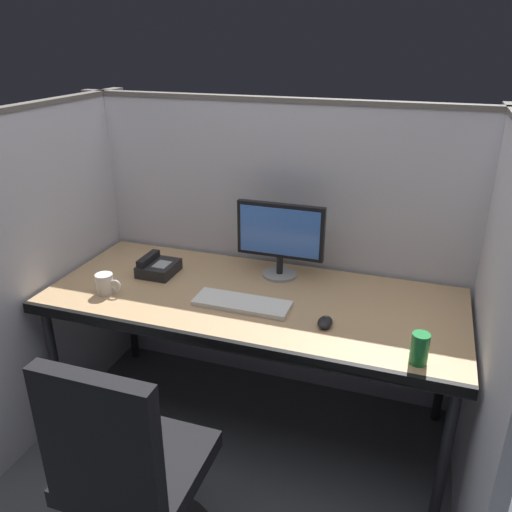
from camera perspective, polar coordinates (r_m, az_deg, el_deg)
name	(u,v)px	position (r m, az deg, el deg)	size (l,w,h in m)	color
ground_plane	(232,465)	(2.60, -2.67, -22.01)	(8.00, 8.00, 0.00)	#4C5156
cubicle_partition_rear	(280,251)	(2.75, 2.65, 0.60)	(2.21, 0.06, 1.57)	silver
cubicle_partition_left	(56,266)	(2.75, -21.11, -1.03)	(0.06, 1.41, 1.57)	silver
cubicle_partition_right	(490,335)	(2.19, 24.31, -7.95)	(0.06, 1.41, 1.57)	silver
desk	(252,307)	(2.40, -0.48, -5.60)	(1.90, 0.80, 0.74)	tan
office_chair	(135,498)	(2.03, -13.19, -24.51)	(0.52, 0.52, 0.97)	black
monitor_center	(280,235)	(2.50, 2.68, 2.30)	(0.43, 0.17, 0.37)	gray
keyboard_main	(242,303)	(2.30, -1.55, -5.23)	(0.43, 0.15, 0.02)	silver
computer_mouse	(325,322)	(2.17, 7.61, -7.23)	(0.06, 0.10, 0.04)	black
desk_phone	(158,267)	(2.64, -10.78, -1.21)	(0.17, 0.19, 0.09)	black
coffee_mug	(105,284)	(2.49, -16.25, -2.95)	(0.13, 0.08, 0.09)	silver
soda_can	(420,348)	(2.00, 17.57, -9.65)	(0.07, 0.07, 0.12)	#197233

